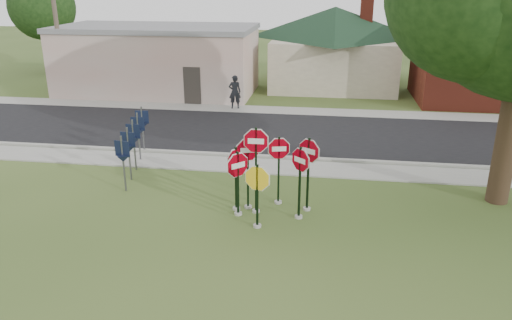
# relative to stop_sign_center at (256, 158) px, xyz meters

# --- Properties ---
(ground) EXTENTS (120.00, 120.00, 0.00)m
(ground) POSITION_rel_stop_sign_center_xyz_m (0.27, -1.50, -1.83)
(ground) COLOR #354D1C
(ground) RESTS_ON ground
(sidewalk_near) EXTENTS (60.00, 1.60, 0.06)m
(sidewalk_near) POSITION_rel_stop_sign_center_xyz_m (0.27, 4.00, -1.80)
(sidewalk_near) COLOR gray
(sidewalk_near) RESTS_ON ground
(road) EXTENTS (60.00, 7.00, 0.04)m
(road) POSITION_rel_stop_sign_center_xyz_m (0.27, 8.50, -1.81)
(road) COLOR black
(road) RESTS_ON ground
(sidewalk_far) EXTENTS (60.00, 1.60, 0.06)m
(sidewalk_far) POSITION_rel_stop_sign_center_xyz_m (0.27, 12.80, -1.80)
(sidewalk_far) COLOR gray
(sidewalk_far) RESTS_ON ground
(curb) EXTENTS (60.00, 0.20, 0.14)m
(curb) POSITION_rel_stop_sign_center_xyz_m (0.27, 5.00, -1.76)
(curb) COLOR gray
(curb) RESTS_ON ground
(stop_sign_center) EXTENTS (1.06, 0.24, 2.90)m
(stop_sign_center) POSITION_rel_stop_sign_center_xyz_m (0.00, 0.00, 0.00)
(stop_sign_center) COLOR #A09E96
(stop_sign_center) RESTS_ON ground
(stop_sign_yellow) EXTENTS (1.04, 0.25, 2.09)m
(stop_sign_yellow) POSITION_rel_stop_sign_center_xyz_m (0.18, -0.99, -0.59)
(stop_sign_yellow) COLOR #A09E96
(stop_sign_yellow) RESTS_ON ground
(stop_sign_left) EXTENTS (0.76, 0.78, 2.19)m
(stop_sign_left) POSITION_rel_stop_sign_center_xyz_m (-0.52, -0.26, -0.51)
(stop_sign_left) COLOR #A09E96
(stop_sign_left) RESTS_ON ground
(stop_sign_right) EXTENTS (0.74, 0.69, 2.40)m
(stop_sign_right) POSITION_rel_stop_sign_center_xyz_m (1.36, -0.20, -0.37)
(stop_sign_right) COLOR #A09E96
(stop_sign_right) RESTS_ON ground
(stop_sign_back_right) EXTENTS (0.96, 0.26, 2.39)m
(stop_sign_back_right) POSITION_rel_stop_sign_center_xyz_m (0.62, 0.77, -0.38)
(stop_sign_back_right) COLOR #A09E96
(stop_sign_back_right) RESTS_ON ground
(stop_sign_back_left) EXTENTS (0.97, 0.35, 2.48)m
(stop_sign_back_left) POSITION_rel_stop_sign_center_xyz_m (-0.30, 0.26, -0.31)
(stop_sign_back_left) COLOR #A09E96
(stop_sign_back_left) RESTS_ON ground
(stop_sign_far_right) EXTENTS (0.88, 0.56, 2.51)m
(stop_sign_far_right) POSITION_rel_stop_sign_center_xyz_m (1.58, 0.40, -0.28)
(stop_sign_far_right) COLOR #A09E96
(stop_sign_far_right) RESTS_ON ground
(stop_sign_far_left) EXTENTS (0.57, 0.85, 2.20)m
(stop_sign_far_left) POSITION_rel_stop_sign_center_xyz_m (-0.65, 0.10, -0.51)
(stop_sign_far_left) COLOR #A09E96
(stop_sign_far_left) RESTS_ON ground
(route_sign_row) EXTENTS (1.43, 4.63, 2.00)m
(route_sign_row) POSITION_rel_stop_sign_center_xyz_m (-5.13, 3.00, -0.60)
(route_sign_row) COLOR #59595E
(route_sign_row) RESTS_ON ground
(building_stucco) EXTENTS (12.20, 6.20, 4.20)m
(building_stucco) POSITION_rel_stop_sign_center_xyz_m (-8.72, 16.50, 0.32)
(building_stucco) COLOR beige
(building_stucco) RESTS_ON ground
(building_house) EXTENTS (11.60, 11.60, 6.20)m
(building_house) POSITION_rel_stop_sign_center_xyz_m (2.28, 20.50, 1.82)
(building_house) COLOR beige
(building_house) RESTS_ON ground
(building_brick) EXTENTS (10.20, 6.20, 4.75)m
(building_brick) POSITION_rel_stop_sign_center_xyz_m (12.27, 17.00, 0.58)
(building_brick) COLOR maroon
(building_brick) RESTS_ON ground
(utility_pole_near) EXTENTS (2.20, 0.26, 9.50)m
(utility_pole_near) POSITION_rel_stop_sign_center_xyz_m (-13.73, 13.70, 3.14)
(utility_pole_near) COLOR #473C2F
(utility_pole_near) RESTS_ON ground
(bg_tree_left) EXTENTS (4.90, 4.90, 7.35)m
(bg_tree_left) POSITION_rel_stop_sign_center_xyz_m (-19.73, 22.50, 3.05)
(bg_tree_left) COLOR #322416
(bg_tree_left) RESTS_ON ground
(pedestrian) EXTENTS (0.76, 0.59, 1.86)m
(pedestrian) POSITION_rel_stop_sign_center_xyz_m (-3.10, 12.85, -0.84)
(pedestrian) COLOR black
(pedestrian) RESTS_ON sidewalk_far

